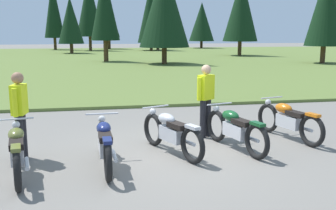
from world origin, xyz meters
TOP-DOWN VIEW (x-y plane):
  - ground_plane at (0.00, 0.00)m, footprint 140.00×140.00m
  - grass_moorland at (0.00, 26.91)m, footprint 80.00×44.00m
  - forest_treeline at (0.17, 36.25)m, footprint 37.95×30.55m
  - motorcycle_olive at (-2.80, -0.60)m, footprint 0.69×2.09m
  - motorcycle_navy at (-1.34, -0.44)m, footprint 0.62×2.10m
  - motorcycle_silver at (-0.02, 0.13)m, footprint 0.97×1.98m
  - motorcycle_british_green at (1.32, 0.17)m, footprint 0.79×2.05m
  - motorcycle_orange at (2.79, 0.72)m, footprint 0.78×2.05m
  - rider_with_back_turned at (-2.88, 0.30)m, footprint 0.27×0.55m
  - rider_in_hivis_vest at (0.99, 1.23)m, footprint 0.47×0.39m

SIDE VIEW (x-z plane):
  - ground_plane at x=0.00m, z-range 0.00..0.00m
  - grass_moorland at x=0.00m, z-range 0.00..0.10m
  - motorcycle_olive at x=-2.80m, z-range 0.00..0.88m
  - motorcycle_navy at x=-1.34m, z-range 0.00..0.88m
  - motorcycle_silver at x=-0.02m, z-range 0.00..0.88m
  - motorcycle_british_green at x=1.32m, z-range 0.00..0.88m
  - motorcycle_orange at x=2.79m, z-range 0.00..0.88m
  - rider_with_back_turned at x=-2.88m, z-range 0.11..1.78m
  - rider_in_hivis_vest at x=0.99m, z-range 0.11..1.78m
  - forest_treeline at x=0.17m, z-range -0.01..8.98m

